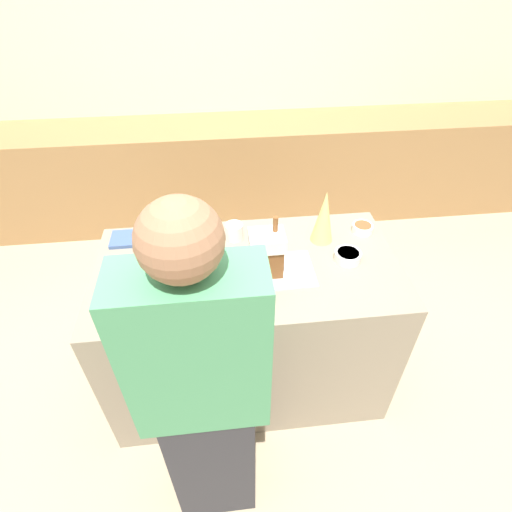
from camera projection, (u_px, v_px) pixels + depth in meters
name	position (u px, v px, depth m)	size (l,w,h in m)	color
ground_plane	(249.00, 374.00, 2.60)	(12.00, 12.00, 0.00)	tan
wall_back	(222.00, 66.00, 3.43)	(8.00, 0.05, 2.60)	beige
back_cabinet_block	(229.00, 172.00, 3.73)	(6.00, 0.60, 0.92)	#9E7547
kitchen_island	(248.00, 327.00, 2.30)	(1.53, 0.79, 0.94)	gray
baking_tray	(266.00, 272.00, 1.95)	(0.47, 0.27, 0.01)	silver
gingerbread_house	(267.00, 252.00, 1.87)	(0.16, 0.14, 0.30)	brown
decorative_tree	(324.00, 217.00, 2.06)	(0.12, 0.12, 0.30)	#DBD675
candy_bowl_beside_tree	(198.00, 260.00, 1.99)	(0.09, 0.09, 0.04)	white
candy_bowl_behind_tray	(362.00, 228.00, 2.20)	(0.11, 0.11, 0.04)	white
candy_bowl_far_right	(348.00, 256.00, 2.01)	(0.13, 0.13, 0.05)	white
candy_bowl_center_rear	(173.00, 232.00, 2.17)	(0.13, 0.13, 0.05)	white
candy_bowl_near_tray_right	(127.00, 269.00, 1.94)	(0.10, 0.10, 0.04)	white
cookbook	(126.00, 239.00, 2.14)	(0.16, 0.15, 0.02)	#3F598C
mug	(234.00, 231.00, 2.14)	(0.10, 0.10, 0.09)	white
person	(204.00, 396.00, 1.48)	(0.46, 0.58, 1.77)	#333338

